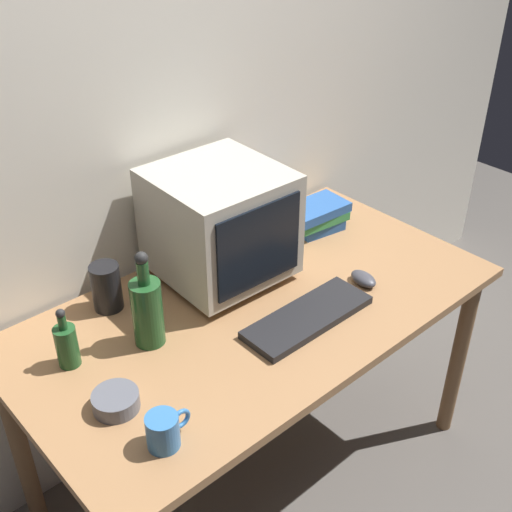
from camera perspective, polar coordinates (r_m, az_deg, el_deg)
ground_plane at (r=2.55m, az=0.00°, el=-18.01°), size 6.00×6.00×0.00m
back_wall at (r=2.10m, az=-8.68°, el=12.36°), size 4.00×0.08×2.50m
desk at (r=2.07m, az=0.00°, el=-6.30°), size 1.51×0.81×0.76m
crt_monitor at (r=2.05m, az=-3.19°, el=2.81°), size 0.39×0.40×0.37m
keyboard at (r=1.95m, az=4.55°, el=-5.34°), size 0.42×0.15×0.02m
computer_mouse at (r=2.13m, az=9.39°, el=-1.98°), size 0.07×0.11×0.04m
bottle_tall at (r=1.84m, az=-9.51°, el=-4.66°), size 0.09×0.09×0.30m
bottle_short at (r=1.84m, az=-16.24°, el=-7.42°), size 0.06×0.06×0.19m
book_stack at (r=2.38m, az=5.24°, el=3.53°), size 0.24×0.17×0.10m
mug at (r=1.59m, az=-8.07°, el=-14.90°), size 0.12×0.08×0.09m
cd_spindle at (r=1.71m, az=-12.17°, el=-12.31°), size 0.12×0.12×0.04m
metal_canister at (r=2.01m, az=-12.96°, el=-2.67°), size 0.09×0.09×0.15m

